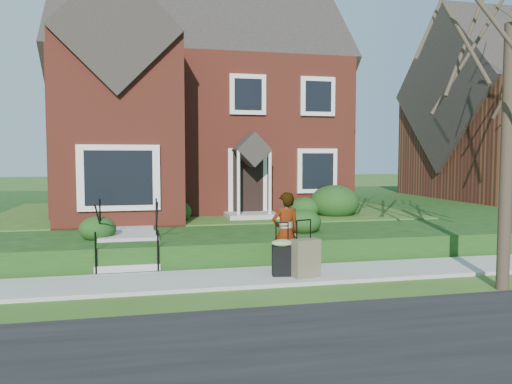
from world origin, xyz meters
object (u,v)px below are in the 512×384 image
object	(u,v)px
suitcase_black	(282,255)
front_steps	(129,246)
suitcase_olive	(306,258)
woman	(285,232)

from	to	relation	value
suitcase_black	front_steps	bearing A→B (deg)	156.25
front_steps	suitcase_black	bearing A→B (deg)	-32.36
front_steps	suitcase_olive	world-z (taller)	front_steps
front_steps	suitcase_olive	size ratio (longest dim) A/B	1.70
woman	suitcase_olive	xyz separation A→B (m)	(0.29, -0.53, -0.47)
woman	suitcase_black	bearing A→B (deg)	57.72
woman	suitcase_olive	distance (m)	0.77
front_steps	suitcase_olive	distance (m)	4.25
suitcase_black	suitcase_olive	size ratio (longest dim) A/B	0.95
front_steps	suitcase_black	size ratio (longest dim) A/B	1.79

